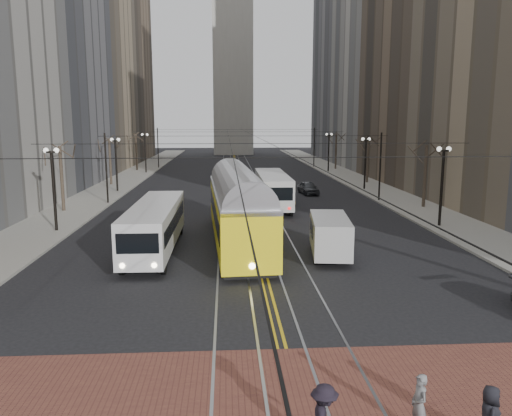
{
  "coord_description": "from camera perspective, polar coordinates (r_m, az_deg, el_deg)",
  "views": [
    {
      "loc": [
        -1.85,
        -16.81,
        7.66
      ],
      "look_at": [
        -0.23,
        9.84,
        3.0
      ],
      "focal_mm": 35.0,
      "sensor_mm": 36.0,
      "label": 1
    }
  ],
  "objects": [
    {
      "name": "pedestrian_a",
      "position": [
        13.93,
        25.13,
        -20.75
      ],
      "size": [
        0.68,
        0.85,
        1.52
      ],
      "primitive_type": "imported",
      "rotation": [
        0.0,
        0.0,
        1.27
      ],
      "color": "black",
      "rests_on": "crosswalk_band"
    },
    {
      "name": "transit_bus",
      "position": [
        30.06,
        -11.47,
        -2.27
      ],
      "size": [
        2.45,
        11.43,
        2.85
      ],
      "primitive_type": "cube",
      "rotation": [
        0.0,
        0.0,
        -0.01
      ],
      "color": "silver",
      "rests_on": "ground"
    },
    {
      "name": "crosswalk_band",
      "position": [
        15.04,
        4.35,
        -20.73
      ],
      "size": [
        25.0,
        6.0,
        0.01
      ],
      "primitive_type": "cube",
      "color": "brown",
      "rests_on": "ground"
    },
    {
      "name": "building_left_mid",
      "position": [
        67.76,
        -25.02,
        16.93
      ],
      "size": [
        16.0,
        20.0,
        34.0
      ],
      "primitive_type": "cube",
      "color": "slate",
      "rests_on": "ground"
    },
    {
      "name": "building_left_far",
      "position": [
        106.22,
        -17.01,
        16.15
      ],
      "size": [
        16.0,
        20.0,
        40.0
      ],
      "primitive_type": "cube",
      "color": "brown",
      "rests_on": "ground"
    },
    {
      "name": "building_left_midfar",
      "position": [
        88.61,
        -21.75,
        21.18
      ],
      "size": [
        20.0,
        20.0,
        52.0
      ],
      "primitive_type": "cube",
      "color": "gray",
      "rests_on": "ground"
    },
    {
      "name": "streetcar",
      "position": [
        31.19,
        -2.05,
        -0.81
      ],
      "size": [
        3.84,
        15.98,
        3.73
      ],
      "primitive_type": "cube",
      "rotation": [
        0.0,
        0.0,
        0.06
      ],
      "color": "yellow",
      "rests_on": "ground"
    },
    {
      "name": "building_right_far",
      "position": [
        107.1,
        11.83,
        16.31
      ],
      "size": [
        16.0,
        20.0,
        40.0
      ],
      "primitive_type": "cube",
      "color": "slate",
      "rests_on": "ground"
    },
    {
      "name": "rear_bus",
      "position": [
        44.99,
        1.89,
        2.02
      ],
      "size": [
        2.52,
        11.5,
        3.0
      ],
      "primitive_type": "cube",
      "rotation": [
        0.0,
        0.0,
        0.0
      ],
      "color": "silver",
      "rests_on": "ground"
    },
    {
      "name": "street_trees",
      "position": [
        52.32,
        -1.44,
        4.57
      ],
      "size": [
        31.68,
        53.28,
        5.6
      ],
      "color": "#382D23",
      "rests_on": "ground"
    },
    {
      "name": "building_right_mid",
      "position": [
        69.14,
        20.82,
        17.04
      ],
      "size": [
        16.0,
        20.0,
        34.0
      ],
      "primitive_type": "cube",
      "color": "brown",
      "rests_on": "ground"
    },
    {
      "name": "streetcar_rails",
      "position": [
        62.31,
        -1.75,
        2.84
      ],
      "size": [
        4.8,
        130.0,
        0.02
      ],
      "primitive_type": "cube",
      "color": "gray",
      "rests_on": "ground"
    },
    {
      "name": "trolley_wires",
      "position": [
        51.82,
        -1.43,
        5.6
      ],
      "size": [
        25.96,
        120.0,
        6.6
      ],
      "color": "black",
      "rests_on": "ground"
    },
    {
      "name": "sedan_grey",
      "position": [
        53.26,
        5.99,
        2.31
      ],
      "size": [
        2.09,
        4.12,
        1.35
      ],
      "primitive_type": "imported",
      "rotation": [
        0.0,
        0.0,
        0.13
      ],
      "color": "#393C40",
      "rests_on": "ground"
    },
    {
      "name": "lamp_posts",
      "position": [
        45.86,
        -1.15,
        3.81
      ],
      "size": [
        27.6,
        57.2,
        5.6
      ],
      "color": "black",
      "rests_on": "ground"
    },
    {
      "name": "building_right_midfar",
      "position": [
        89.75,
        16.87,
        21.29
      ],
      "size": [
        20.0,
        20.0,
        52.0
      ],
      "primitive_type": "cube",
      "color": "#A2A099",
      "rests_on": "ground"
    },
    {
      "name": "ground",
      "position": [
        18.57,
        2.63,
        -14.48
      ],
      "size": [
        260.0,
        260.0,
        0.0
      ],
      "primitive_type": "plane",
      "color": "black",
      "rests_on": "ground"
    },
    {
      "name": "sidewalk_right",
      "position": [
        64.51,
        11.7,
        2.94
      ],
      "size": [
        5.0,
        140.0,
        0.15
      ],
      "primitive_type": "cube",
      "color": "gray",
      "rests_on": "ground"
    },
    {
      "name": "centre_lines",
      "position": [
        62.31,
        -1.75,
        2.84
      ],
      "size": [
        0.42,
        130.0,
        0.01
      ],
      "primitive_type": "cube",
      "color": "gold",
      "rests_on": "ground"
    },
    {
      "name": "pedestrian_b",
      "position": [
        13.77,
        18.14,
        -20.56
      ],
      "size": [
        0.41,
        0.59,
        1.56
      ],
      "primitive_type": "imported",
      "rotation": [
        0.0,
        0.0,
        4.78
      ],
      "color": "slate",
      "rests_on": "crosswalk_band"
    },
    {
      "name": "cargo_van",
      "position": [
        28.6,
        8.43,
        -3.35
      ],
      "size": [
        2.62,
        5.44,
        2.31
      ],
      "primitive_type": "cube",
      "rotation": [
        0.0,
        0.0,
        -0.12
      ],
      "color": "#B8B8B8",
      "rests_on": "ground"
    },
    {
      "name": "sidewalk_left",
      "position": [
        63.65,
        -15.39,
        2.7
      ],
      "size": [
        5.0,
        140.0,
        0.15
      ],
      "primitive_type": "cube",
      "color": "gray",
      "rests_on": "ground"
    }
  ]
}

